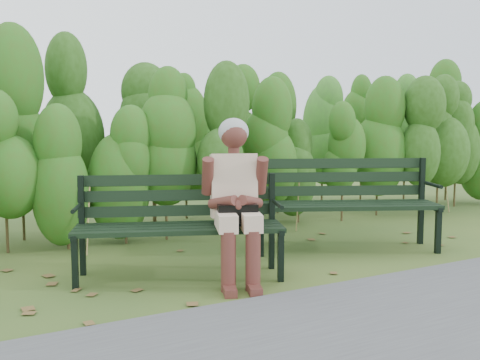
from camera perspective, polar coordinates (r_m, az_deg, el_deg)
ground at (r=5.37m, az=1.83°, el=-8.33°), size 80.00×80.00×0.00m
footpath at (r=3.74m, az=20.03°, el=-15.09°), size 60.00×2.50×0.01m
hedge_band at (r=6.86m, az=-6.16°, el=5.37°), size 11.04×1.67×2.42m
leaf_litter at (r=5.22m, az=2.78°, el=-8.73°), size 6.02×2.21×0.01m
bench_left at (r=4.84m, az=-6.21°, el=-3.75°), size 1.82×1.16×0.87m
bench_right at (r=5.96m, az=10.41°, el=-1.58°), size 1.96×1.34×0.94m
seated_woman at (r=4.66m, az=-0.46°, el=-1.09°), size 0.65×0.87×1.36m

